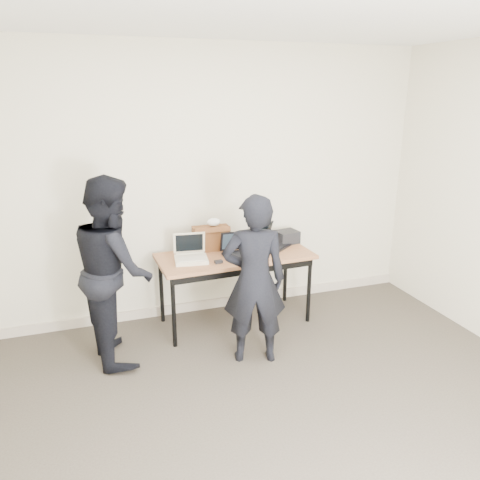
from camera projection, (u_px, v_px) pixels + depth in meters
name	position (u px, v px, depth m)	size (l,w,h in m)	color
room	(314.00, 256.00, 2.65)	(4.60, 4.60, 2.80)	#403930
desk	(235.00, 261.00, 4.57)	(1.52, 0.71, 0.72)	#905A37
laptop_beige	(191.00, 255.00, 4.40)	(0.34, 0.33, 0.24)	beige
laptop_center	(237.00, 250.00, 4.54)	(0.28, 0.27, 0.22)	black
laptop_right	(271.00, 241.00, 4.79)	(0.43, 0.43, 0.23)	black
leather_satchel	(211.00, 238.00, 4.66)	(0.37, 0.19, 0.25)	brown
tissue	(214.00, 222.00, 4.63)	(0.13, 0.10, 0.08)	white
equipment_box	(287.00, 237.00, 4.90)	(0.22, 0.19, 0.13)	black
power_brick	(219.00, 262.00, 4.33)	(0.07, 0.04, 0.03)	black
cables	(257.00, 250.00, 4.69)	(0.67, 0.45, 0.01)	black
person_typist	(254.00, 280.00, 3.90)	(0.54, 0.35, 1.47)	black
person_observer	(113.00, 269.00, 3.95)	(0.78, 0.61, 1.61)	black
baseboard	(213.00, 303.00, 5.06)	(4.50, 0.03, 0.10)	#B9AC9A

